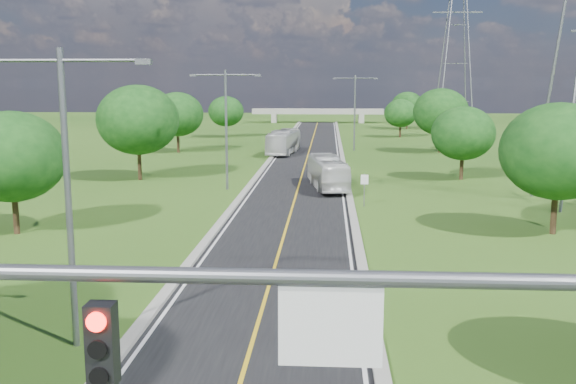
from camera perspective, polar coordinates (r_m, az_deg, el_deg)
name	(u,v)px	position (r m, az deg, el deg)	size (l,w,h in m)	color
ground	(304,167)	(68.92, 1.46, 2.21)	(260.00, 260.00, 0.00)	#254914
road	(306,160)	(74.86, 1.64, 2.82)	(8.00, 150.00, 0.06)	black
curb_left	(270,160)	(75.12, -1.61, 2.90)	(0.50, 150.00, 0.22)	gray
curb_right	(343,160)	(74.83, 4.90, 2.85)	(0.50, 150.00, 0.22)	gray
speed_limit_sign	(364,185)	(46.92, 6.81, 0.63)	(0.55, 0.09, 2.40)	slate
overpass	(318,112)	(148.46, 2.65, 7.10)	(30.00, 3.00, 3.20)	gray
streetlight_near_left	(67,174)	(22.22, -19.07, 1.52)	(5.90, 0.25, 10.00)	slate
streetlight_mid_left	(226,119)	(54.06, -5.53, 6.46)	(5.90, 0.25, 10.00)	slate
streetlight_far_right	(355,106)	(86.42, 5.95, 7.61)	(5.90, 0.25, 10.00)	slate
power_tower_far	(456,56)	(125.61, 14.68, 11.64)	(9.00, 6.40, 28.00)	slate
tree_lb	(12,157)	(40.98, -23.36, 2.91)	(6.30, 6.30, 7.33)	black
tree_lc	(138,120)	(60.97, -13.20, 6.26)	(7.56, 7.56, 8.79)	black
tree_ld	(177,114)	(84.68, -9.81, 6.82)	(6.72, 6.72, 7.82)	black
tree_le	(226,111)	(107.75, -5.54, 7.15)	(5.88, 5.88, 6.84)	black
tree_rb	(558,151)	(40.78, 22.89, 3.35)	(6.72, 6.72, 7.82)	black
tree_rc	(463,133)	(61.74, 15.30, 5.05)	(5.88, 5.88, 6.84)	black
tree_rd	(441,112)	(85.60, 13.43, 6.93)	(7.14, 7.14, 8.30)	black
tree_re	(401,113)	(109.06, 9.98, 6.91)	(5.46, 5.46, 6.35)	black
tree_rf	(407,105)	(129.29, 10.57, 7.57)	(6.30, 6.30, 7.33)	black
bus_outbound	(328,173)	(54.59, 3.54, 1.74)	(2.27, 9.71, 2.70)	silver
bus_inbound	(284,142)	(81.70, -0.39, 4.48)	(2.55, 10.89, 3.03)	silver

